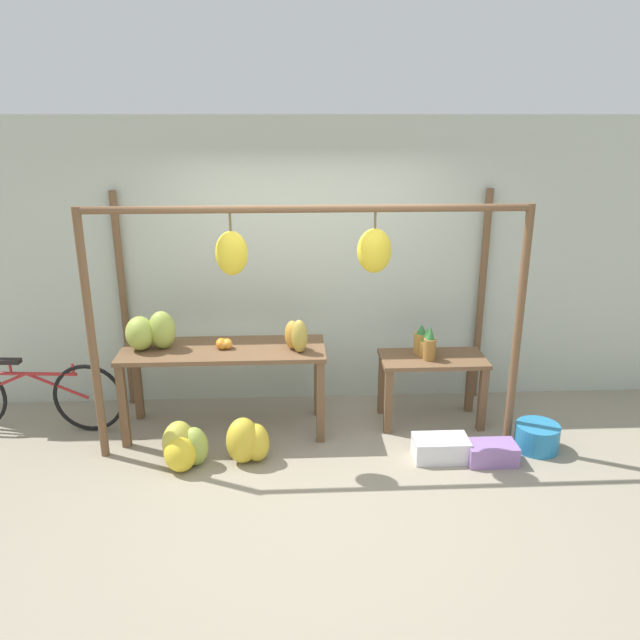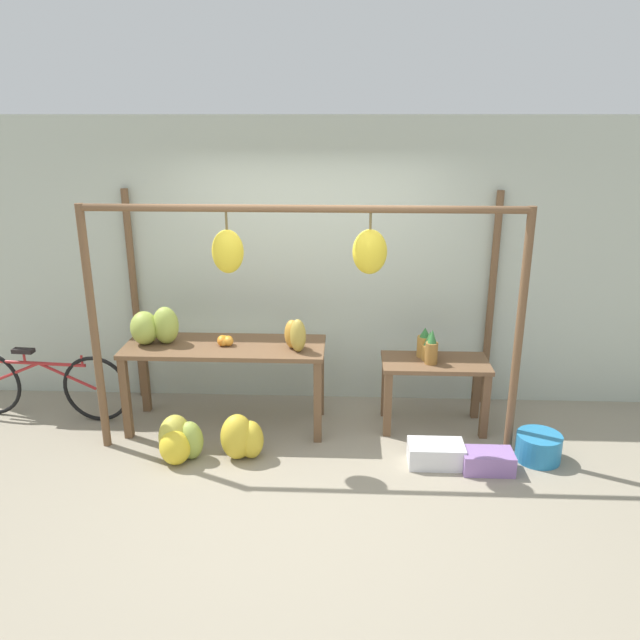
% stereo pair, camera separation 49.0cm
% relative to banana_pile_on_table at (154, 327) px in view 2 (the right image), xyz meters
% --- Properties ---
extents(ground_plane, '(20.00, 20.00, 0.00)m').
position_rel_banana_pile_on_table_xyz_m(ground_plane, '(1.39, -0.91, -0.97)').
color(ground_plane, gray).
extents(shop_wall_back, '(8.00, 0.08, 2.80)m').
position_rel_banana_pile_on_table_xyz_m(shop_wall_back, '(1.39, 0.70, 0.43)').
color(shop_wall_back, '#B7C1B2').
rests_on(shop_wall_back, ground_plane).
extents(stall_awning, '(3.59, 1.20, 2.14)m').
position_rel_banana_pile_on_table_xyz_m(stall_awning, '(1.39, -0.21, 0.54)').
color(stall_awning, brown).
rests_on(stall_awning, ground_plane).
extents(display_table_main, '(1.82, 0.64, 0.81)m').
position_rel_banana_pile_on_table_xyz_m(display_table_main, '(0.64, -0.01, -0.28)').
color(display_table_main, brown).
rests_on(display_table_main, ground_plane).
extents(display_table_side, '(0.97, 0.50, 0.66)m').
position_rel_banana_pile_on_table_xyz_m(display_table_side, '(2.56, 0.06, -0.46)').
color(display_table_side, brown).
rests_on(display_table_side, ground_plane).
extents(banana_pile_on_table, '(0.50, 0.34, 0.34)m').
position_rel_banana_pile_on_table_xyz_m(banana_pile_on_table, '(0.00, 0.00, 0.00)').
color(banana_pile_on_table, '#9EB247').
rests_on(banana_pile_on_table, display_table_main).
extents(orange_pile, '(0.15, 0.13, 0.09)m').
position_rel_banana_pile_on_table_xyz_m(orange_pile, '(0.64, -0.02, -0.12)').
color(orange_pile, orange).
rests_on(orange_pile, display_table_main).
extents(pineapple_cluster, '(0.18, 0.30, 0.33)m').
position_rel_banana_pile_on_table_xyz_m(pineapple_cluster, '(2.49, 0.10, -0.19)').
color(pineapple_cluster, '#B27F38').
rests_on(pineapple_cluster, display_table_side).
extents(banana_pile_ground_left, '(0.46, 0.46, 0.39)m').
position_rel_banana_pile_on_table_xyz_m(banana_pile_ground_left, '(0.34, -0.64, -0.80)').
color(banana_pile_ground_left, '#9EB247').
rests_on(banana_pile_ground_left, ground_plane).
extents(banana_pile_ground_right, '(0.44, 0.35, 0.40)m').
position_rel_banana_pile_on_table_xyz_m(banana_pile_ground_right, '(0.87, -0.59, -0.78)').
color(banana_pile_ground_right, gold).
rests_on(banana_pile_ground_right, ground_plane).
extents(fruit_crate_white, '(0.46, 0.28, 0.19)m').
position_rel_banana_pile_on_table_xyz_m(fruit_crate_white, '(2.50, -0.62, -0.88)').
color(fruit_crate_white, silver).
rests_on(fruit_crate_white, ground_plane).
extents(blue_bucket, '(0.38, 0.38, 0.23)m').
position_rel_banana_pile_on_table_xyz_m(blue_bucket, '(3.38, -0.51, -0.86)').
color(blue_bucket, teal).
rests_on(blue_bucket, ground_plane).
extents(parked_bicycle, '(1.75, 0.18, 0.70)m').
position_rel_banana_pile_on_table_xyz_m(parked_bicycle, '(-1.16, 0.07, -0.62)').
color(parked_bicycle, black).
rests_on(parked_bicycle, ground_plane).
extents(papaya_pile, '(0.25, 0.29, 0.30)m').
position_rel_banana_pile_on_table_xyz_m(papaya_pile, '(1.29, -0.10, -0.02)').
color(papaya_pile, '#B2993D').
rests_on(papaya_pile, display_table_main).
extents(fruit_crate_purple, '(0.42, 0.25, 0.17)m').
position_rel_banana_pile_on_table_xyz_m(fruit_crate_purple, '(2.92, -0.70, -0.89)').
color(fruit_crate_purple, '#9970B7').
rests_on(fruit_crate_purple, ground_plane).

